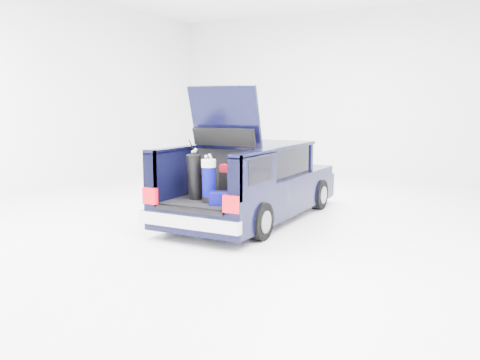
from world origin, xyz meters
The scene contains 6 objects.
ground centered at (0.00, 0.00, 0.00)m, with size 14.00×14.00×0.00m, color white.
car centered at (0.00, 0.11, 0.67)m, with size 1.87×4.65×2.47m.
red_suitcase centered at (0.26, -1.25, 0.89)m, with size 0.41×0.30×0.62m.
black_golf_bag centered at (-0.29, -1.54, 0.98)m, with size 0.28×0.35×0.85m.
blue_golf_bag centered at (0.03, -1.61, 0.95)m, with size 0.29×0.29×0.78m.
blue_duffel centered at (0.35, -1.70, 0.70)m, with size 0.49×0.41×0.22m.
Camera 1 is at (4.27, -8.50, 2.14)m, focal length 38.00 mm.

